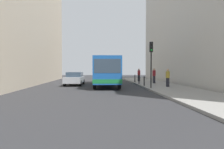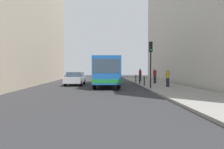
# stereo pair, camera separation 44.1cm
# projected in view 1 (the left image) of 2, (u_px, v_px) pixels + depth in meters

# --- Properties ---
(ground_plane) EXTENTS (80.00, 80.00, 0.00)m
(ground_plane) POSITION_uv_depth(u_px,v_px,m) (110.00, 88.00, 19.54)
(ground_plane) COLOR #2D2D30
(sidewalk) EXTENTS (4.40, 40.00, 0.15)m
(sidewalk) POSITION_uv_depth(u_px,v_px,m) (166.00, 87.00, 19.89)
(sidewalk) COLOR gray
(sidewalk) RESTS_ON ground
(building_left) EXTENTS (7.00, 32.00, 16.22)m
(building_left) POSITION_uv_depth(u_px,v_px,m) (3.00, 12.00, 22.55)
(building_left) COLOR #B2A38C
(building_left) RESTS_ON ground
(building_right) EXTENTS (7.00, 32.00, 15.04)m
(building_right) POSITION_uv_depth(u_px,v_px,m) (207.00, 20.00, 24.06)
(building_right) COLOR #BCB7AD
(building_right) RESTS_ON ground
(bus) EXTENTS (2.68, 11.06, 3.00)m
(bus) POSITION_uv_depth(u_px,v_px,m) (106.00, 70.00, 22.89)
(bus) COLOR #19519E
(bus) RESTS_ON ground
(car_beside_bus) EXTENTS (1.99, 4.46, 1.48)m
(car_beside_bus) POSITION_uv_depth(u_px,v_px,m) (75.00, 78.00, 23.23)
(car_beside_bus) COLOR #A5A8AD
(car_beside_bus) RESTS_ON ground
(traffic_light) EXTENTS (0.28, 0.33, 4.10)m
(traffic_light) POSITION_uv_depth(u_px,v_px,m) (151.00, 56.00, 18.29)
(traffic_light) COLOR black
(traffic_light) RESTS_ON sidewalk
(bollard_near) EXTENTS (0.11, 0.11, 0.95)m
(bollard_near) POSITION_uv_depth(u_px,v_px,m) (144.00, 81.00, 20.67)
(bollard_near) COLOR black
(bollard_near) RESTS_ON sidewalk
(bollard_mid) EXTENTS (0.11, 0.11, 0.95)m
(bollard_mid) POSITION_uv_depth(u_px,v_px,m) (139.00, 80.00, 23.29)
(bollard_mid) COLOR black
(bollard_mid) RESTS_ON sidewalk
(bollard_far) EXTENTS (0.11, 0.11, 0.95)m
(bollard_far) POSITION_uv_depth(u_px,v_px,m) (135.00, 79.00, 25.90)
(bollard_far) COLOR black
(bollard_far) RESTS_ON sidewalk
(pedestrian_near_signal) EXTENTS (0.38, 0.38, 1.70)m
(pedestrian_near_signal) POSITION_uv_depth(u_px,v_px,m) (168.00, 78.00, 19.67)
(pedestrian_near_signal) COLOR #26262D
(pedestrian_near_signal) RESTS_ON sidewalk
(pedestrian_mid_sidewalk) EXTENTS (0.38, 0.38, 1.75)m
(pedestrian_mid_sidewalk) POSITION_uv_depth(u_px,v_px,m) (154.00, 76.00, 24.42)
(pedestrian_mid_sidewalk) COLOR #26262D
(pedestrian_mid_sidewalk) RESTS_ON sidewalk
(pedestrian_far_sidewalk) EXTENTS (0.38, 0.38, 1.71)m
(pedestrian_far_sidewalk) POSITION_uv_depth(u_px,v_px,m) (139.00, 75.00, 28.37)
(pedestrian_far_sidewalk) COLOR #26262D
(pedestrian_far_sidewalk) RESTS_ON sidewalk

